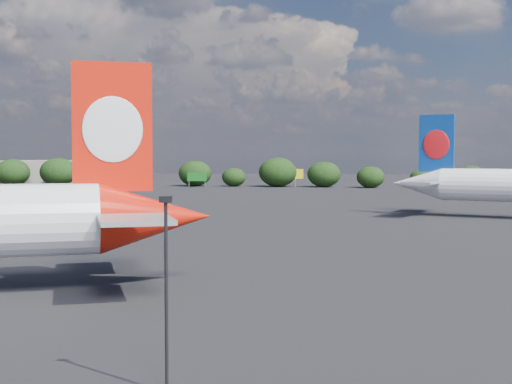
{
  "coord_description": "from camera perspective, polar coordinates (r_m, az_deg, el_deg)",
  "views": [
    {
      "loc": [
        20.99,
        -39.97,
        10.97
      ],
      "look_at": [
        16.0,
        12.0,
        8.0
      ],
      "focal_mm": 50.0,
      "sensor_mm": 36.0,
      "label": 1
    }
  ],
  "objects": [
    {
      "name": "horizon_treeline",
      "position": [
        221.55,
        -0.16,
        1.44
      ],
      "size": [
        201.82,
        15.79,
        9.32
      ],
      "color": "black",
      "rests_on": "ground"
    },
    {
      "name": "ground",
      "position": [
        102.73,
        -6.35,
        -2.89
      ],
      "size": [
        500.0,
        500.0,
        0.0
      ],
      "primitive_type": "plane",
      "color": "black",
      "rests_on": "ground"
    },
    {
      "name": "apron_lamp_post",
      "position": [
        32.57,
        -7.2,
        -7.13
      ],
      "size": [
        0.55,
        0.3,
        8.97
      ],
      "color": "black",
      "rests_on": "ground"
    },
    {
      "name": "billboard_yellow",
      "position": [
        222.26,
        3.16,
        1.42
      ],
      "size": [
        5.0,
        0.3,
        5.5
      ],
      "color": "yellow",
      "rests_on": "ground"
    },
    {
      "name": "highway_sign",
      "position": [
        219.6,
        -4.75,
        1.2
      ],
      "size": [
        6.0,
        0.3,
        4.5
      ],
      "color": "#14671C",
      "rests_on": "ground"
    },
    {
      "name": "terminal_building",
      "position": [
        247.49,
        -14.85,
        1.53
      ],
      "size": [
        42.0,
        16.0,
        8.0
      ],
      "color": "gray",
      "rests_on": "ground"
    }
  ]
}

